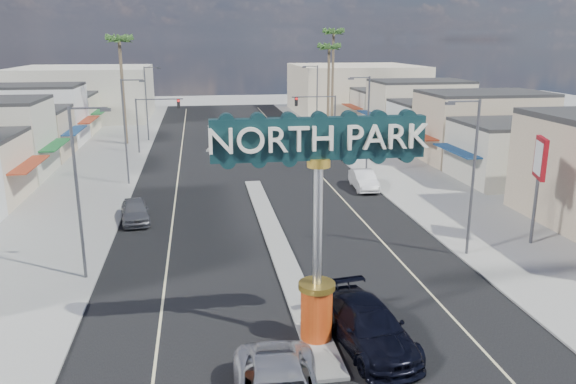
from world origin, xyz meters
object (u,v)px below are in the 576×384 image
object	(u,v)px
streetlight_r_near	(471,170)
streetlight_r_mid	(366,121)
streetlight_l_far	(148,100)
streetlight_l_mid	(127,126)
suv_right	(368,326)
palm_right_far	(333,38)
palm_right_mid	(329,51)
palm_left_far	(119,45)
bank_pylon_sign	(540,164)
streetlight_l_near	(80,185)
car_parked_left	(135,211)
traffic_signal_left	(154,114)
car_parked_right	(364,180)
traffic_signal_right	(319,111)
gateway_sign	(318,204)
streetlight_r_far	(316,97)

from	to	relation	value
streetlight_r_near	streetlight_r_mid	world-z (taller)	same
streetlight_l_far	streetlight_r_near	size ratio (longest dim) A/B	1.00
streetlight_l_mid	suv_right	size ratio (longest dim) A/B	1.46
palm_right_far	suv_right	distance (m)	63.17
palm_right_mid	streetlight_r_mid	bearing A→B (deg)	-95.64
palm_left_far	suv_right	size ratio (longest dim) A/B	2.13
bank_pylon_sign	palm_right_mid	bearing A→B (deg)	112.16
streetlight_l_near	car_parked_left	distance (m)	10.53
palm_left_far	streetlight_l_near	bearing A→B (deg)	-86.33
streetlight_r_near	streetlight_r_mid	size ratio (longest dim) A/B	1.00
streetlight_l_near	streetlight_l_mid	distance (m)	20.00
streetlight_l_mid	traffic_signal_left	bearing A→B (deg)	84.90
suv_right	car_parked_right	bearing A→B (deg)	66.16
suv_right	palm_left_far	bearing A→B (deg)	99.38
streetlight_r_mid	car_parked_right	world-z (taller)	streetlight_r_mid
car_parked_left	streetlight_l_near	bearing A→B (deg)	-106.57
traffic_signal_right	car_parked_left	xyz separation A→B (m)	(-18.18, -24.49, -3.50)
car_parked_left	car_parked_right	world-z (taller)	car_parked_right
gateway_sign	streetlight_r_far	world-z (taller)	gateway_sign
suv_right	traffic_signal_left	bearing A→B (deg)	96.94
streetlight_l_mid	streetlight_r_mid	world-z (taller)	same
streetlight_l_mid	streetlight_r_near	xyz separation A→B (m)	(20.87, -20.00, 0.00)
gateway_sign	traffic_signal_right	bearing A→B (deg)	77.67
traffic_signal_right	palm_right_far	bearing A→B (deg)	72.10
streetlight_l_mid	streetlight_r_near	size ratio (longest dim) A/B	1.00
gateway_sign	streetlight_l_mid	world-z (taller)	gateway_sign
traffic_signal_left	streetlight_l_far	bearing A→B (deg)	98.86
streetlight_r_near	car_parked_left	bearing A→B (deg)	153.93
streetlight_l_far	palm_right_mid	world-z (taller)	palm_right_mid
traffic_signal_left	traffic_signal_right	distance (m)	18.37
suv_right	streetlight_r_mid	bearing A→B (deg)	65.92
streetlight_r_near	palm_left_far	world-z (taller)	palm_left_far
bank_pylon_sign	car_parked_left	bearing A→B (deg)	180.00
palm_left_far	bank_pylon_sign	xyz separation A→B (m)	(28.26, -38.98, -6.46)
streetlight_r_mid	streetlight_l_near	bearing A→B (deg)	-136.21
palm_right_far	car_parked_left	size ratio (longest dim) A/B	3.08
streetlight_l_far	car_parked_right	xyz separation A→B (m)	(19.43, -26.51, -4.28)
traffic_signal_left	streetlight_r_far	bearing A→B (deg)	22.20
streetlight_r_mid	streetlight_l_far	bearing A→B (deg)	133.48
traffic_signal_left	streetlight_r_far	size ratio (longest dim) A/B	0.67
traffic_signal_right	streetlight_r_mid	size ratio (longest dim) A/B	0.67
traffic_signal_left	streetlight_l_mid	distance (m)	14.07
traffic_signal_left	streetlight_r_mid	size ratio (longest dim) A/B	0.67
traffic_signal_left	streetlight_r_near	world-z (taller)	streetlight_r_near
streetlight_r_near	suv_right	bearing A→B (deg)	-133.99
traffic_signal_right	palm_right_far	xyz separation A→B (m)	(5.82, 18.01, 8.11)
palm_right_mid	bank_pylon_sign	xyz separation A→B (m)	(2.26, -44.98, -5.57)
streetlight_l_mid	palm_left_far	size ratio (longest dim) A/B	0.69
streetlight_r_mid	car_parked_right	distance (m)	6.38
palm_left_far	palm_right_mid	size ratio (longest dim) A/B	1.08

